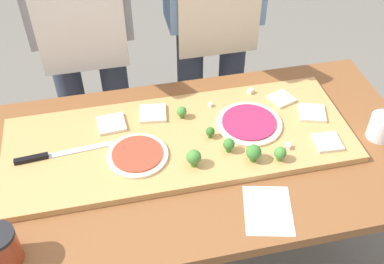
# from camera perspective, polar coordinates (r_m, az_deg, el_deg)

# --- Properties ---
(prep_table) EXTENTS (1.66, 0.82, 0.76)m
(prep_table) POSITION_cam_1_polar(r_m,az_deg,el_deg) (1.64, -1.33, -5.22)
(prep_table) COLOR brown
(prep_table) RESTS_ON ground
(cutting_board) EXTENTS (1.20, 0.46, 0.03)m
(cutting_board) POSITION_cam_1_polar(r_m,az_deg,el_deg) (1.60, -1.57, -0.98)
(cutting_board) COLOR tan
(cutting_board) RESTS_ON prep_table
(chefs_knife) EXTENTS (0.33, 0.05, 0.02)m
(chefs_knife) POSITION_cam_1_polar(r_m,az_deg,el_deg) (1.60, -17.18, -2.76)
(chefs_knife) COLOR #B7BABF
(chefs_knife) RESTS_ON cutting_board
(pizza_whole_tomato_red) EXTENTS (0.21, 0.21, 0.02)m
(pizza_whole_tomato_red) POSITION_cam_1_polar(r_m,az_deg,el_deg) (1.54, -6.81, -2.80)
(pizza_whole_tomato_red) COLOR beige
(pizza_whole_tomato_red) RESTS_ON cutting_board
(pizza_whole_beet_magenta) EXTENTS (0.24, 0.24, 0.02)m
(pizza_whole_beet_magenta) POSITION_cam_1_polar(r_m,az_deg,el_deg) (1.65, 7.09, 1.10)
(pizza_whole_beet_magenta) COLOR beige
(pizza_whole_beet_magenta) RESTS_ON cutting_board
(pizza_slice_center) EXTENTS (0.09, 0.09, 0.01)m
(pizza_slice_center) POSITION_cam_1_polar(r_m,az_deg,el_deg) (1.64, 16.47, -1.22)
(pizza_slice_center) COLOR beige
(pizza_slice_center) RESTS_ON cutting_board
(pizza_slice_far_right) EXTENTS (0.10, 0.10, 0.01)m
(pizza_slice_far_right) POSITION_cam_1_polar(r_m,az_deg,el_deg) (1.78, 11.07, 4.07)
(pizza_slice_far_right) COLOR beige
(pizza_slice_far_right) RESTS_ON cutting_board
(pizza_slice_near_right) EXTENTS (0.10, 0.10, 0.01)m
(pizza_slice_near_right) POSITION_cam_1_polar(r_m,az_deg,el_deg) (1.66, -9.97, 1.01)
(pizza_slice_near_right) COLOR beige
(pizza_slice_near_right) RESTS_ON cutting_board
(pizza_slice_far_left) EXTENTS (0.11, 0.11, 0.01)m
(pizza_slice_far_left) POSITION_cam_1_polar(r_m,az_deg,el_deg) (1.68, -4.89, 2.30)
(pizza_slice_far_left) COLOR beige
(pizza_slice_far_left) RESTS_ON cutting_board
(pizza_slice_near_left) EXTENTS (0.12, 0.12, 0.01)m
(pizza_slice_near_left) POSITION_cam_1_polar(r_m,az_deg,el_deg) (1.74, 14.69, 2.30)
(pizza_slice_near_left) COLOR beige
(pizza_slice_near_left) RESTS_ON cutting_board
(broccoli_floret_center_right) EXTENTS (0.04, 0.04, 0.05)m
(broccoli_floret_center_right) POSITION_cam_1_polar(r_m,az_deg,el_deg) (1.65, -1.30, 2.54)
(broccoli_floret_center_right) COLOR #487A23
(broccoli_floret_center_right) RESTS_ON cutting_board
(broccoli_floret_front_left) EXTENTS (0.04, 0.04, 0.05)m
(broccoli_floret_front_left) POSITION_cam_1_polar(r_m,az_deg,el_deg) (1.53, 4.58, -1.56)
(broccoli_floret_front_left) COLOR #3F7220
(broccoli_floret_front_left) RESTS_ON cutting_board
(broccoli_floret_back_left) EXTENTS (0.05, 0.05, 0.06)m
(broccoli_floret_back_left) POSITION_cam_1_polar(r_m,az_deg,el_deg) (1.50, 7.67, -2.54)
(broccoli_floret_back_left) COLOR #3F7220
(broccoli_floret_back_left) RESTS_ON cutting_board
(broccoli_floret_center_left) EXTENTS (0.05, 0.05, 0.06)m
(broccoli_floret_center_left) POSITION_cam_1_polar(r_m,az_deg,el_deg) (1.48, 0.22, -3.17)
(broccoli_floret_center_left) COLOR #487A23
(broccoli_floret_center_left) RESTS_ON cutting_board
(broccoli_floret_front_mid) EXTENTS (0.03, 0.03, 0.04)m
(broccoli_floret_front_mid) POSITION_cam_1_polar(r_m,az_deg,el_deg) (1.58, 2.27, 0.01)
(broccoli_floret_front_mid) COLOR #366618
(broccoli_floret_front_mid) RESTS_ON cutting_board
(broccoli_floret_back_right) EXTENTS (0.04, 0.04, 0.05)m
(broccoli_floret_back_right) POSITION_cam_1_polar(r_m,az_deg,el_deg) (1.52, 10.90, -2.60)
(broccoli_floret_back_right) COLOR #487A23
(broccoli_floret_back_right) RESTS_ON cutting_board
(cheese_crumble_a) EXTENTS (0.03, 0.03, 0.02)m
(cheese_crumble_a) POSITION_cam_1_polar(r_m,az_deg,el_deg) (1.58, 11.78, -1.73)
(cheese_crumble_a) COLOR white
(cheese_crumble_a) RESTS_ON cutting_board
(cheese_crumble_b) EXTENTS (0.03, 0.03, 0.02)m
(cheese_crumble_b) POSITION_cam_1_polar(r_m,az_deg,el_deg) (1.79, 7.27, 5.05)
(cheese_crumble_b) COLOR silver
(cheese_crumble_b) RESTS_ON cutting_board
(cheese_crumble_c) EXTENTS (0.02, 0.02, 0.01)m
(cheese_crumble_c) POSITION_cam_1_polar(r_m,az_deg,el_deg) (1.72, 2.28, 3.40)
(cheese_crumble_c) COLOR silver
(cheese_crumble_c) RESTS_ON cutting_board
(flour_cup) EXTENTS (0.09, 0.09, 0.09)m
(flour_cup) POSITION_cam_1_polar(r_m,az_deg,el_deg) (1.74, 22.46, 0.45)
(flour_cup) COLOR white
(flour_cup) RESTS_ON prep_table
(sauce_jar) EXTENTS (0.10, 0.10, 0.12)m
(sauce_jar) POSITION_cam_1_polar(r_m,az_deg,el_deg) (1.37, -22.60, -13.11)
(sauce_jar) COLOR #99381E
(sauce_jar) RESTS_ON prep_table
(recipe_note) EXTENTS (0.18, 0.22, 0.00)m
(recipe_note) POSITION_cam_1_polar(r_m,az_deg,el_deg) (1.43, 9.41, -9.56)
(recipe_note) COLOR white
(recipe_note) RESTS_ON prep_table
(cook_left) EXTENTS (0.54, 0.39, 1.67)m
(cook_left) POSITION_cam_1_polar(r_m,az_deg,el_deg) (1.91, -13.88, 14.25)
(cook_left) COLOR #333847
(cook_left) RESTS_ON ground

